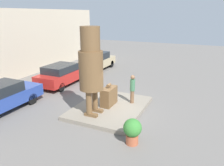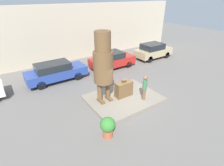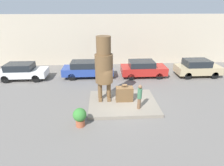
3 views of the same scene
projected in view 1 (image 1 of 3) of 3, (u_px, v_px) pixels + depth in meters
ground_plane at (110, 109)px, 12.27m from camera, size 60.00×60.00×0.00m
pedestal at (110, 108)px, 12.24m from camera, size 4.64×3.58×0.21m
statue_figure at (91, 65)px, 10.51m from camera, size 1.19×1.19×4.39m
giant_suitcase at (109, 96)px, 12.20m from camera, size 1.17×0.55×1.25m
tourist at (132, 88)px, 12.35m from camera, size 0.28×0.28×1.66m
parked_car_red at (62, 74)px, 16.28m from camera, size 4.26×1.88×1.55m
parked_car_tan at (98, 61)px, 20.74m from camera, size 4.15×1.82×1.65m
planter_pot at (132, 130)px, 8.86m from camera, size 0.76×0.76×1.11m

